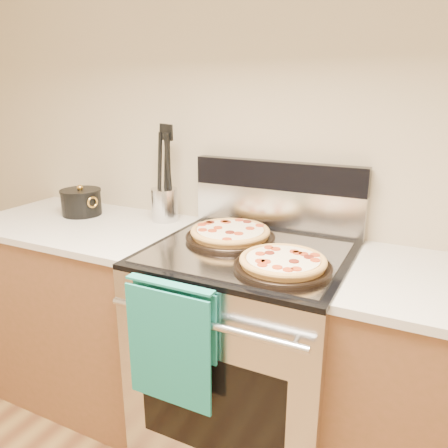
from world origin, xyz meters
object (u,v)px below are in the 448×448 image
at_px(pepperoni_pizza_front, 283,263).
at_px(pepperoni_pizza_back, 230,234).
at_px(saucepan, 81,203).
at_px(range_body, 247,356).
at_px(utensil_crock, 165,205).

bearing_deg(pepperoni_pizza_front, pepperoni_pizza_back, 145.64).
distance_m(pepperoni_pizza_back, saucepan, 0.86).
height_order(range_body, pepperoni_pizza_front, pepperoni_pizza_front).
height_order(range_body, saucepan, saucepan).
height_order(pepperoni_pizza_front, utensil_crock, utensil_crock).
xyz_separation_m(pepperoni_pizza_front, saucepan, (-1.15, 0.26, 0.02)).
xyz_separation_m(pepperoni_pizza_back, pepperoni_pizza_front, (0.29, -0.20, -0.00)).
distance_m(range_body, pepperoni_pizza_back, 0.52).
distance_m(utensil_crock, saucepan, 0.44).
bearing_deg(utensil_crock, range_body, -23.05).
distance_m(pepperoni_pizza_back, utensil_crock, 0.45).
bearing_deg(pepperoni_pizza_front, utensil_crock, 153.42).
relative_size(range_body, pepperoni_pizza_back, 2.50).
height_order(pepperoni_pizza_back, utensil_crock, utensil_crock).
height_order(pepperoni_pizza_front, saucepan, saucepan).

